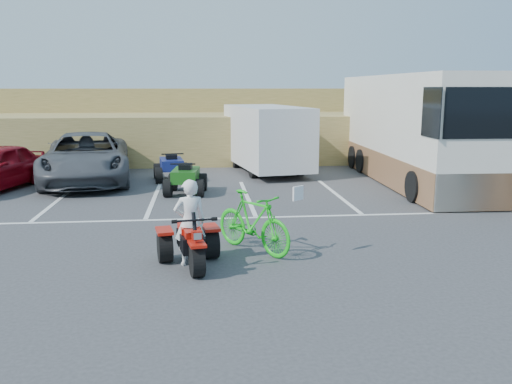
{
  "coord_description": "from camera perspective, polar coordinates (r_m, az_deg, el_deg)",
  "views": [
    {
      "loc": [
        -1.32,
        -10.51,
        3.16
      ],
      "look_at": [
        -0.19,
        0.58,
        1.0
      ],
      "focal_mm": 38.0,
      "sensor_mm": 36.0,
      "label": 1
    }
  ],
  "objects": [
    {
      "name": "rv_motorhome",
      "position": [
        19.15,
        16.22,
        5.63
      ],
      "size": [
        2.68,
        9.83,
        3.51
      ],
      "rotation": [
        0.0,
        0.0,
        -0.02
      ],
      "color": "silver",
      "rests_on": "ground"
    },
    {
      "name": "parking_stripes",
      "position": [
        15.07,
        2.65,
        -1.13
      ],
      "size": [
        28.0,
        5.16,
        0.01
      ],
      "color": "white",
      "rests_on": "ground"
    },
    {
      "name": "cargo_trailer",
      "position": [
        20.53,
        1.12,
        5.85
      ],
      "size": [
        2.98,
        5.56,
        2.46
      ],
      "rotation": [
        0.0,
        0.0,
        0.17
      ],
      "color": "silver",
      "rests_on": "ground"
    },
    {
      "name": "quad_atv_blue",
      "position": [
        18.92,
        -8.83,
        1.22
      ],
      "size": [
        1.36,
        1.7,
        1.02
      ],
      "primitive_type": null,
      "rotation": [
        0.0,
        0.0,
        0.13
      ],
      "color": "navy",
      "rests_on": "ground"
    },
    {
      "name": "rider",
      "position": [
        9.77,
        -6.98,
        -3.19
      ],
      "size": [
        0.63,
        0.47,
        1.57
      ],
      "primitive_type": "imported",
      "rotation": [
        0.0,
        0.0,
        3.32
      ],
      "color": "white",
      "rests_on": "ground"
    },
    {
      "name": "ground",
      "position": [
        11.05,
        1.29,
        -5.65
      ],
      "size": [
        100.0,
        100.0,
        0.0
      ],
      "primitive_type": "plane",
      "color": "#38383B",
      "rests_on": "ground"
    },
    {
      "name": "quad_atv_green",
      "position": [
        16.5,
        -7.36,
        -0.17
      ],
      "size": [
        1.31,
        1.66,
        1.02
      ],
      "primitive_type": null,
      "rotation": [
        0.0,
        0.0,
        -0.1
      ],
      "color": "#175313",
      "rests_on": "ground"
    },
    {
      "name": "grass_embankment",
      "position": [
        26.08,
        -2.92,
        7.13
      ],
      "size": [
        40.0,
        8.5,
        3.1
      ],
      "color": "olive",
      "rests_on": "ground"
    },
    {
      "name": "red_trike_atv",
      "position": [
        9.85,
        -6.73,
        -7.83
      ],
      "size": [
        1.39,
        1.7,
        0.99
      ],
      "primitive_type": null,
      "rotation": [
        0.0,
        0.0,
        0.18
      ],
      "color": "#B6160A",
      "rests_on": "ground"
    },
    {
      "name": "grey_pickup",
      "position": [
        19.13,
        -17.44,
        3.47
      ],
      "size": [
        3.57,
        6.31,
        1.66
      ],
      "primitive_type": "imported",
      "rotation": [
        0.0,
        0.0,
        0.14
      ],
      "color": "#47494E",
      "rests_on": "ground"
    },
    {
      "name": "green_dirt_bike",
      "position": [
        10.51,
        -0.32,
        -3.17
      ],
      "size": [
        1.66,
        1.9,
        1.19
      ],
      "primitive_type": "imported",
      "rotation": [
        0.0,
        0.0,
        0.67
      ],
      "color": "#14BF19",
      "rests_on": "ground"
    }
  ]
}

